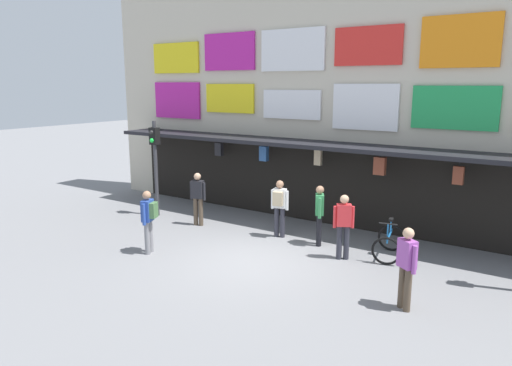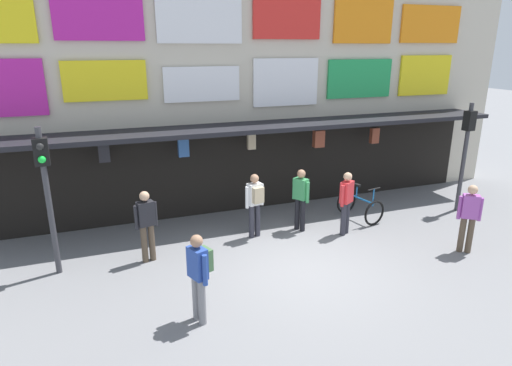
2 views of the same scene
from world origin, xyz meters
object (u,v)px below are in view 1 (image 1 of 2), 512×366
bicycle_parked (389,243)px  pedestrian_in_white (149,217)px  pedestrian_in_green (344,223)px  pedestrian_in_yellow (406,264)px  pedestrian_in_purple (319,212)px  pedestrian_in_black (198,196)px  traffic_light_near (155,153)px  pedestrian_in_red (279,204)px

bicycle_parked → pedestrian_in_white: bearing=-149.4°
pedestrian_in_green → pedestrian_in_white: same height
pedestrian_in_yellow → pedestrian_in_purple: size_ratio=1.00×
pedestrian_in_yellow → pedestrian_in_black: bearing=163.3°
traffic_light_near → bicycle_parked: size_ratio=2.50×
pedestrian_in_purple → pedestrian_in_yellow: bearing=-39.1°
pedestrian_in_green → pedestrian_in_yellow: bearing=-41.6°
traffic_light_near → pedestrian_in_purple: traffic_light_near is taller
bicycle_parked → pedestrian_in_purple: (-1.94, -0.11, 0.55)m
pedestrian_in_purple → traffic_light_near: bearing=-177.2°
pedestrian_in_red → pedestrian_in_purple: (1.27, 0.00, -0.04)m
pedestrian_in_yellow → pedestrian_in_green: same height
pedestrian_in_red → traffic_light_near: bearing=-176.5°
bicycle_parked → pedestrian_in_purple: size_ratio=0.76×
traffic_light_near → pedestrian_in_yellow: (9.05, -2.25, -1.19)m
pedestrian_in_green → pedestrian_in_purple: size_ratio=1.00×
pedestrian_in_white → pedestrian_in_black: bearing=102.6°
pedestrian_in_black → pedestrian_in_green: 5.00m
traffic_light_near → pedestrian_in_green: 7.02m
traffic_light_near → pedestrian_in_red: bearing=3.5°
pedestrian_in_yellow → bicycle_parked: bearing=114.2°
pedestrian_in_black → pedestrian_in_green: (5.00, -0.24, 0.00)m
pedestrian_in_yellow → pedestrian_in_green: 2.86m
bicycle_parked → pedestrian_in_black: pedestrian_in_black is taller
bicycle_parked → traffic_light_near: bearing=-177.1°
pedestrian_in_green → pedestrian_in_white: (-4.40, -2.41, 0.04)m
pedestrian_in_yellow → pedestrian_in_green: size_ratio=1.00×
bicycle_parked → pedestrian_in_green: pedestrian_in_green is taller
traffic_light_near → pedestrian_in_white: bearing=-47.8°
pedestrian_in_yellow → pedestrian_in_purple: 4.03m
bicycle_parked → pedestrian_in_black: 5.99m
bicycle_parked → pedestrian_in_white: (-5.35, -3.16, 0.59)m
pedestrian_in_red → pedestrian_in_white: size_ratio=1.00×
traffic_light_near → pedestrian_in_red: (4.65, 0.28, -1.16)m
bicycle_parked → pedestrian_in_white: pedestrian_in_white is taller
pedestrian_in_yellow → pedestrian_in_red: (-4.40, 2.53, 0.04)m
pedestrian_in_black → pedestrian_in_white: same height
pedestrian_in_red → pedestrian_in_black: bearing=-171.7°
traffic_light_near → pedestrian_in_yellow: size_ratio=1.90×
bicycle_parked → pedestrian_in_yellow: (1.19, -2.65, 0.55)m
bicycle_parked → pedestrian_in_green: (-0.95, -0.75, 0.55)m
pedestrian_in_purple → pedestrian_in_white: same height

